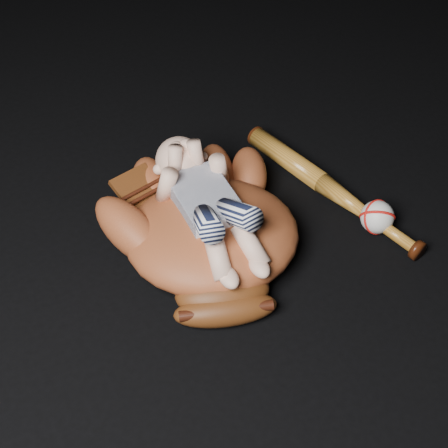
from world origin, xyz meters
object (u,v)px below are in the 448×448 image
object	(u,v)px
newborn_baby	(211,205)
baseball_bat	(331,189)
baseball_glove	(212,228)
baseball	(377,217)

from	to	relation	value
newborn_baby	baseball_bat	size ratio (longest dim) A/B	0.76
newborn_baby	baseball_bat	xyz separation A→B (m)	(0.31, 0.01, -0.11)
baseball_glove	baseball_bat	bearing A→B (deg)	25.16
newborn_baby	baseball	distance (m)	0.36
newborn_baby	baseball	size ratio (longest dim) A/B	5.39
baseball_glove	newborn_baby	distance (m)	0.06
baseball_glove	baseball_bat	distance (m)	0.31
baseball_glove	baseball_bat	size ratio (longest dim) A/B	0.97
baseball_glove	baseball	bearing A→B (deg)	3.29
baseball_glove	baseball	distance (m)	0.35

